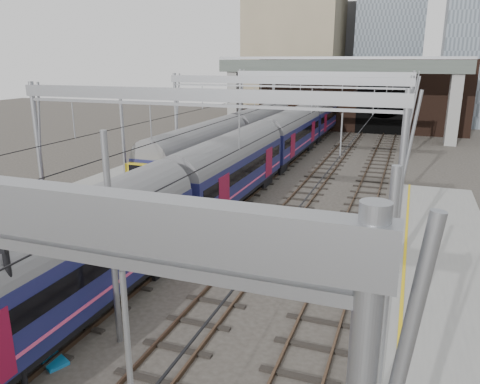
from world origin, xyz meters
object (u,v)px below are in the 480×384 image
at_px(train_second, 234,138).
at_px(relay_cabinet, 4,286).
at_px(train_main, 265,148).
at_px(signal_near_centre, 9,289).

relative_size(train_second, relay_cabinet, 22.41).
height_order(train_main, signal_near_centre, signal_near_centre).
xyz_separation_m(train_main, train_second, (-4.00, 3.75, -0.05)).
relative_size(train_main, relay_cabinet, 46.00).
xyz_separation_m(train_second, relay_cabinet, (0.40, -25.74, -1.68)).
height_order(train_second, signal_near_centre, signal_near_centre).
xyz_separation_m(train_main, signal_near_centre, (1.13, -25.92, 0.95)).
relative_size(train_main, train_second, 2.05).
distance_m(train_main, train_second, 5.48).
distance_m(train_second, signal_near_centre, 30.12).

